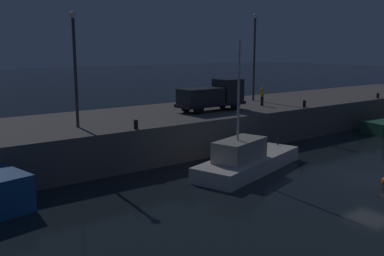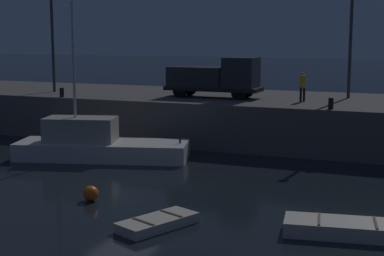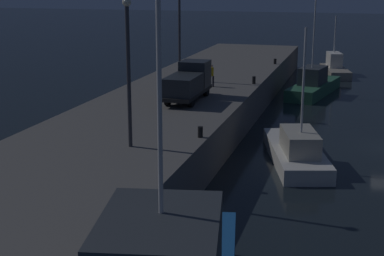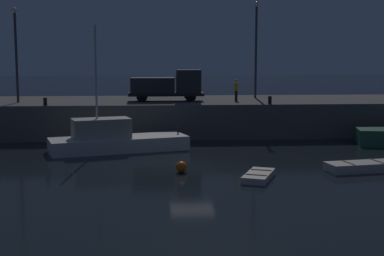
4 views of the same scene
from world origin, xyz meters
name	(u,v)px [view 2 (image 2 of 4)]	position (x,y,z in m)	size (l,w,h in m)	color
ground_plane	(122,195)	(0.00, 0.00, 0.00)	(320.00, 320.00, 0.00)	black
pier_quay	(236,117)	(0.00, 15.35, 1.35)	(70.69, 10.45, 2.71)	#5B5956
fishing_boat_orange	(97,144)	(-4.83, 5.90, 0.79)	(9.62, 5.31, 8.38)	silver
rowboat_white_mid	(347,228)	(9.42, -1.65, 0.25)	(4.30, 2.14, 0.54)	beige
dinghy_red_small	(158,223)	(3.23, -3.27, 0.17)	(2.27, 3.17, 0.38)	beige
mooring_buoy_near	(91,193)	(-0.68, -1.32, 0.31)	(0.63, 0.63, 0.63)	orange
lamp_post_west	(52,29)	(-12.91, 13.53, 7.09)	(0.44, 0.44, 7.45)	#38383D
lamp_post_east	(351,20)	(6.88, 17.05, 7.58)	(0.44, 0.44, 8.38)	#38383D
utility_truck	(216,78)	(-0.92, 13.97, 3.99)	(6.12, 1.97, 2.57)	black
dockworker	(303,85)	(4.65, 13.72, 3.71)	(0.43, 0.44, 1.76)	black
bollard_west	(331,103)	(6.81, 10.71, 3.02)	(0.28, 0.28, 0.61)	black
bollard_east	(62,92)	(-10.22, 10.57, 3.01)	(0.28, 0.28, 0.59)	black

